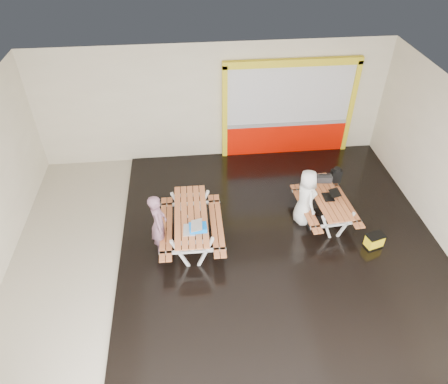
{
  "coord_description": "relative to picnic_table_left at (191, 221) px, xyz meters",
  "views": [
    {
      "loc": [
        -0.78,
        -6.73,
        7.15
      ],
      "look_at": [
        0.0,
        0.9,
        1.0
      ],
      "focal_mm": 33.17,
      "sensor_mm": 36.0,
      "label": 1
    }
  ],
  "objects": [
    {
      "name": "room",
      "position": [
        0.82,
        -0.34,
        1.1
      ],
      "size": [
        10.02,
        8.02,
        3.52
      ],
      "color": "#BDB39F",
      "rests_on": "ground"
    },
    {
      "name": "deck",
      "position": [
        2.07,
        -0.34,
        -0.63
      ],
      "size": [
        7.5,
        7.98,
        0.05
      ],
      "primitive_type": "cube",
      "color": "black",
      "rests_on": "room"
    },
    {
      "name": "kiosk",
      "position": [
        3.02,
        3.59,
        0.79
      ],
      "size": [
        3.88,
        0.16,
        3.0
      ],
      "color": "red",
      "rests_on": "room"
    },
    {
      "name": "picnic_table_left",
      "position": [
        0.0,
        0.0,
        0.0
      ],
      "size": [
        1.48,
        2.15,
        0.85
      ],
      "color": "#C66A37",
      "rests_on": "deck"
    },
    {
      "name": "picnic_table_right",
      "position": [
        3.35,
        0.46,
        -0.08
      ],
      "size": [
        1.39,
        1.95,
        0.75
      ],
      "color": "#C66A37",
      "rests_on": "deck"
    },
    {
      "name": "person_left",
      "position": [
        -0.72,
        -0.26,
        0.24
      ],
      "size": [
        0.38,
        0.57,
        1.53
      ],
      "primitive_type": "imported",
      "rotation": [
        0.0,
        0.0,
        1.6
      ],
      "color": "#7B5467",
      "rests_on": "deck"
    },
    {
      "name": "person_right",
      "position": [
        2.8,
        0.42,
        0.13
      ],
      "size": [
        0.58,
        0.8,
        1.52
      ],
      "primitive_type": "imported",
      "rotation": [
        0.0,
        0.0,
        1.7
      ],
      "color": "white",
      "rests_on": "deck"
    },
    {
      "name": "laptop_left",
      "position": [
        0.01,
        -0.51,
        0.26
      ],
      "size": [
        0.43,
        0.39,
        0.18
      ],
      "color": "silver",
      "rests_on": "picnic_table_left"
    },
    {
      "name": "laptop_right",
      "position": [
        3.41,
        0.41,
        0.15
      ],
      "size": [
        0.39,
        0.35,
        0.16
      ],
      "color": "black",
      "rests_on": "picnic_table_right"
    },
    {
      "name": "blue_pouch",
      "position": [
        0.14,
        -0.51,
        0.26
      ],
      "size": [
        0.38,
        0.27,
        0.11
      ],
      "primitive_type": "cube",
      "rotation": [
        0.0,
        0.0,
        0.02
      ],
      "color": "#036EF2",
      "rests_on": "picnic_table_left"
    },
    {
      "name": "toolbox",
      "position": [
        3.43,
        1.05,
        0.18
      ],
      "size": [
        0.4,
        0.23,
        0.22
      ],
      "color": "black",
      "rests_on": "picnic_table_right"
    },
    {
      "name": "backpack",
      "position": [
        3.87,
        1.35,
        0.03
      ],
      "size": [
        0.28,
        0.19,
        0.45
      ],
      "color": "black",
      "rests_on": "picnic_table_right"
    },
    {
      "name": "dark_case",
      "position": [
        3.07,
        0.18,
        -0.52
      ],
      "size": [
        0.45,
        0.36,
        0.16
      ],
      "primitive_type": "cube",
      "rotation": [
        0.0,
        0.0,
        0.13
      ],
      "color": "black",
      "rests_on": "deck"
    },
    {
      "name": "fluke_bag",
      "position": [
        4.22,
        -0.65,
        -0.43
      ],
      "size": [
        0.47,
        0.37,
        0.36
      ],
      "color": "black",
      "rests_on": "deck"
    }
  ]
}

